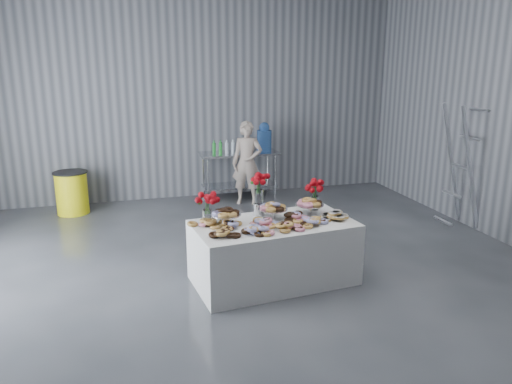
% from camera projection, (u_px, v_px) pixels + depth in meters
% --- Properties ---
extents(ground, '(9.00, 9.00, 0.00)m').
position_uv_depth(ground, '(256.00, 297.00, 5.71)').
color(ground, '#323539').
rests_on(ground, ground).
extents(room_walls, '(8.04, 9.04, 4.02)m').
position_uv_depth(room_walls, '(228.00, 59.00, 5.01)').
color(room_walls, gray).
rests_on(room_walls, ground).
extents(display_table, '(2.00, 1.20, 0.75)m').
position_uv_depth(display_table, '(274.00, 252.00, 6.03)').
color(display_table, silver).
rests_on(display_table, ground).
extents(prep_table, '(1.50, 0.60, 0.90)m').
position_uv_depth(prep_table, '(239.00, 167.00, 9.57)').
color(prep_table, silver).
rests_on(prep_table, ground).
extents(donut_mounds, '(1.88, 0.99, 0.09)m').
position_uv_depth(donut_mounds, '(275.00, 221.00, 5.87)').
color(donut_mounds, tan).
rests_on(donut_mounds, display_table).
extents(cake_stand_left, '(0.36, 0.36, 0.17)m').
position_uv_depth(cake_stand_left, '(226.00, 213.00, 5.83)').
color(cake_stand_left, silver).
rests_on(cake_stand_left, display_table).
extents(cake_stand_mid, '(0.36, 0.36, 0.17)m').
position_uv_depth(cake_stand_mid, '(273.00, 208.00, 6.04)').
color(cake_stand_mid, silver).
rests_on(cake_stand_mid, display_table).
extents(cake_stand_right, '(0.36, 0.36, 0.17)m').
position_uv_depth(cake_stand_right, '(309.00, 203.00, 6.22)').
color(cake_stand_right, silver).
rests_on(cake_stand_right, display_table).
extents(danish_pile, '(0.48, 0.48, 0.11)m').
position_uv_depth(danish_pile, '(335.00, 215.00, 6.05)').
color(danish_pile, silver).
rests_on(danish_pile, display_table).
extents(bouquet_left, '(0.26, 0.26, 0.42)m').
position_uv_depth(bouquet_left, '(207.00, 200.00, 5.81)').
color(bouquet_left, white).
rests_on(bouquet_left, display_table).
extents(bouquet_right, '(0.26, 0.26, 0.42)m').
position_uv_depth(bouquet_right, '(315.00, 187.00, 6.37)').
color(bouquet_right, white).
rests_on(bouquet_right, display_table).
extents(bouquet_center, '(0.26, 0.26, 0.57)m').
position_uv_depth(bouquet_center, '(259.00, 186.00, 6.12)').
color(bouquet_center, silver).
rests_on(bouquet_center, display_table).
extents(water_jug, '(0.28, 0.28, 0.55)m').
position_uv_depth(water_jug, '(264.00, 138.00, 9.56)').
color(water_jug, '#3D76D0').
rests_on(water_jug, prep_table).
extents(drink_bottles, '(0.54, 0.08, 0.27)m').
position_uv_depth(drink_bottles, '(224.00, 147.00, 9.28)').
color(drink_bottles, '#268C33').
rests_on(drink_bottles, prep_table).
extents(person, '(0.66, 0.56, 1.54)m').
position_uv_depth(person, '(247.00, 163.00, 9.17)').
color(person, '#CC8C93').
rests_on(person, ground).
extents(trash_barrel, '(0.58, 0.58, 0.75)m').
position_uv_depth(trash_barrel, '(72.00, 193.00, 8.67)').
color(trash_barrel, '#FCF215').
rests_on(trash_barrel, ground).
extents(stepladder, '(0.74, 0.50, 2.00)m').
position_uv_depth(stepladder, '(461.00, 166.00, 7.81)').
color(stepladder, silver).
rests_on(stepladder, ground).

